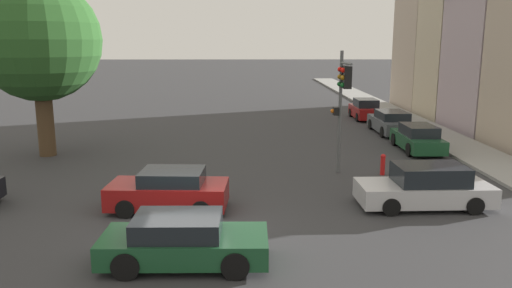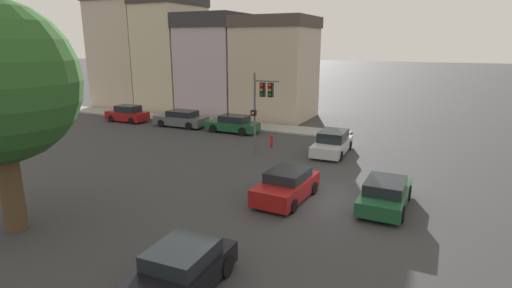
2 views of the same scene
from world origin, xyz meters
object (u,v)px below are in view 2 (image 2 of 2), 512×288
(crossing_car_3, at_px, (180,270))
(fire_hydrant, at_px, (271,140))
(traffic_signal, at_px, (262,99))
(crossing_car_1, at_px, (385,194))
(parked_car_2, at_px, (127,114))
(parked_car_0, at_px, (233,124))
(crossing_car_0, at_px, (332,143))
(crossing_car_2, at_px, (287,186))
(parked_car_1, at_px, (181,119))

(crossing_car_3, xyz_separation_m, fire_hydrant, (16.45, 4.18, -0.16))
(traffic_signal, distance_m, crossing_car_3, 15.44)
(crossing_car_3, bearing_deg, fire_hydrant, -167.58)
(crossing_car_1, height_order, parked_car_2, parked_car_2)
(fire_hydrant, bearing_deg, parked_car_0, 56.92)
(crossing_car_0, bearing_deg, crossing_car_2, -0.11)
(crossing_car_0, relative_size, parked_car_2, 1.17)
(crossing_car_0, relative_size, parked_car_1, 0.98)
(crossing_car_2, relative_size, fire_hydrant, 4.44)
(crossing_car_2, height_order, fire_hydrant, crossing_car_2)
(crossing_car_2, xyz_separation_m, parked_car_2, (11.41, 20.21, 0.03))
(crossing_car_0, distance_m, parked_car_2, 20.19)
(traffic_signal, relative_size, parked_car_1, 1.13)
(crossing_car_0, distance_m, fire_hydrant, 4.26)
(parked_car_0, relative_size, parked_car_2, 1.11)
(crossing_car_0, distance_m, crossing_car_2, 8.83)
(parked_car_0, distance_m, parked_car_1, 5.17)
(crossing_car_3, height_order, parked_car_2, parked_car_2)
(crossing_car_0, relative_size, crossing_car_2, 1.12)
(parked_car_1, xyz_separation_m, fire_hydrant, (-3.17, -9.92, -0.19))
(fire_hydrant, bearing_deg, crossing_car_0, -85.45)
(crossing_car_1, height_order, fire_hydrant, crossing_car_1)
(parked_car_0, distance_m, fire_hydrant, 5.68)
(crossing_car_1, height_order, crossing_car_3, crossing_car_3)
(crossing_car_2, xyz_separation_m, crossing_car_3, (-7.96, 0.25, -0.02))
(parked_car_1, bearing_deg, crossing_car_2, 140.35)
(crossing_car_2, bearing_deg, crossing_car_3, 1.29)
(traffic_signal, xyz_separation_m, crossing_car_2, (-6.62, -4.32, -2.99))
(crossing_car_0, height_order, parked_car_2, parked_car_2)
(crossing_car_0, relative_size, crossing_car_3, 1.17)
(parked_car_0, bearing_deg, crossing_car_2, 128.83)
(crossing_car_0, bearing_deg, crossing_car_1, 28.36)
(crossing_car_1, relative_size, fire_hydrant, 4.64)
(crossing_car_3, bearing_deg, parked_car_2, -135.97)
(parked_car_1, height_order, parked_car_2, parked_car_2)
(crossing_car_2, bearing_deg, crossing_car_1, 106.34)
(traffic_signal, height_order, fire_hydrant, traffic_signal)
(parked_car_0, bearing_deg, parked_car_2, 1.40)
(traffic_signal, height_order, crossing_car_1, traffic_signal)
(parked_car_2, bearing_deg, crossing_car_3, 135.76)
(crossing_car_1, bearing_deg, parked_car_1, 60.70)
(crossing_car_1, bearing_deg, parked_car_0, 52.30)
(traffic_signal, bearing_deg, crossing_car_0, 115.54)
(crossing_car_0, xyz_separation_m, crossing_car_1, (-7.82, -4.46, -0.06))
(traffic_signal, height_order, parked_car_0, traffic_signal)
(parked_car_1, bearing_deg, crossing_car_1, 149.68)
(traffic_signal, xyz_separation_m, crossing_car_0, (2.21, -4.14, -2.97))
(crossing_car_2, bearing_deg, parked_car_0, -138.55)
(traffic_signal, relative_size, crossing_car_2, 1.29)
(parked_car_0, xyz_separation_m, parked_car_1, (0.08, 5.17, 0.01))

